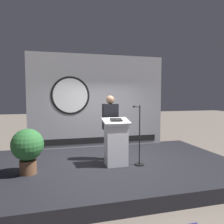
{
  "coord_description": "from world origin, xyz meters",
  "views": [
    {
      "loc": [
        -1.34,
        -5.18,
        2.01
      ],
      "look_at": [
        0.04,
        0.2,
        1.59
      ],
      "focal_mm": 34.06,
      "sensor_mm": 36.0,
      "label": 1
    }
  ],
  "objects": [
    {
      "name": "podium",
      "position": [
        0.04,
        -0.2,
        0.87
      ],
      "size": [
        0.64,
        0.5,
        1.17
      ],
      "color": "silver",
      "rests_on": "stage_platform"
    },
    {
      "name": "microphone_stand",
      "position": [
        0.6,
        -0.3,
        0.83
      ],
      "size": [
        0.24,
        0.56,
        1.49
      ],
      "color": "black",
      "rests_on": "stage_platform"
    },
    {
      "name": "speaker_person",
      "position": [
        0.01,
        0.28,
        1.18
      ],
      "size": [
        0.4,
        0.26,
        1.72
      ],
      "color": "black",
      "rests_on": "stage_platform"
    },
    {
      "name": "stage_platform",
      "position": [
        0.0,
        0.0,
        0.15
      ],
      "size": [
        6.4,
        4.0,
        0.3
      ],
      "primitive_type": "cube",
      "color": "black",
      "rests_on": "ground"
    },
    {
      "name": "potted_plant",
      "position": [
        -1.99,
        -0.29,
        0.9
      ],
      "size": [
        0.69,
        0.69,
        1.0
      ],
      "color": "brown",
      "rests_on": "stage_platform"
    },
    {
      "name": "banner_display",
      "position": [
        -0.03,
        1.85,
        1.83
      ],
      "size": [
        4.55,
        0.12,
        3.07
      ],
      "color": "#9E9EA3",
      "rests_on": "stage_platform"
    },
    {
      "name": "ground_plane",
      "position": [
        0.0,
        0.0,
        0.0
      ],
      "size": [
        40.0,
        40.0,
        0.0
      ],
      "primitive_type": "plane",
      "color": "#6B6056"
    }
  ]
}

